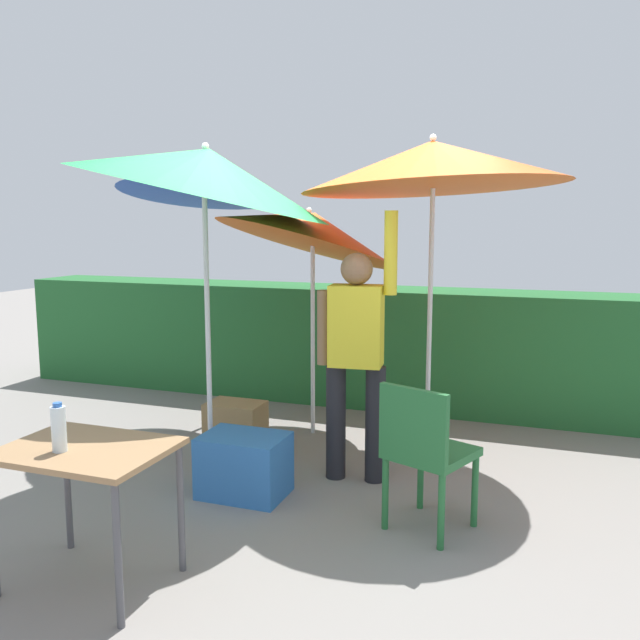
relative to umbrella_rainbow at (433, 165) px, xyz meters
The scene contains 12 objects.
ground_plane 2.44m from the umbrella_rainbow, 134.01° to the right, with size 24.00×24.00×0.00m, color gray.
hedge_row 2.27m from the umbrella_rainbow, 117.13° to the left, with size 8.00×0.70×1.16m, color #23602D.
umbrella_rainbow is the anchor object (origin of this frame).
umbrella_orange 1.19m from the umbrella_rainbow, 164.81° to the left, with size 1.66×1.60×2.20m.
umbrella_yellow 2.01m from the umbrella_rainbow, behind, with size 1.41×1.43×2.39m.
umbrella_navy 1.64m from the umbrella_rainbow, 148.72° to the right, with size 1.87×1.84×2.55m.
person_vendor 1.47m from the umbrella_rainbow, 122.58° to the right, with size 0.56×0.26×1.88m.
chair_plastic 2.12m from the umbrella_rainbow, 80.12° to the right, with size 0.57×0.57×0.89m.
cooler_box 2.51m from the umbrella_rainbow, 131.83° to the right, with size 0.56×0.40×0.41m, color #2D6BB7.
crate_cardboard 2.54m from the umbrella_rainbow, 169.64° to the right, with size 0.45×0.31×0.36m, color #9E7A4C.
folding_table 3.11m from the umbrella_rainbow, 117.74° to the right, with size 0.80×0.60×0.72m.
bottle_water 3.11m from the umbrella_rainbow, 118.18° to the right, with size 0.07×0.07×0.24m.
Camera 1 is at (1.59, -4.14, 1.80)m, focal length 36.86 mm.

